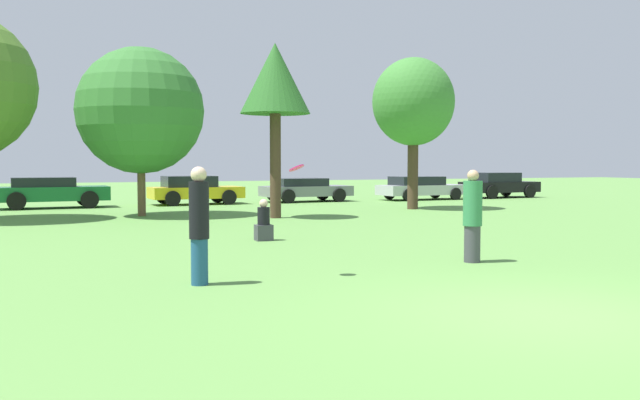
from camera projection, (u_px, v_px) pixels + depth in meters
name	position (u px, v px, depth m)	size (l,w,h in m)	color
ground_plane	(548.00, 315.00, 8.31)	(120.00, 120.00, 0.00)	#5B8E42
person_thrower	(199.00, 224.00, 10.29)	(0.30, 0.30, 1.79)	navy
person_catcher	(473.00, 216.00, 12.64)	(0.35, 0.35, 1.72)	#3F3F47
frisbee	(296.00, 168.00, 10.94)	(0.27, 0.25, 0.16)	#F21E72
bystander_sitting	(264.00, 223.00, 16.20)	(0.39, 0.33, 0.99)	#3F3F47
tree_1	(140.00, 111.00, 23.45)	(4.34, 4.34, 5.81)	brown
tree_2	(275.00, 81.00, 22.58)	(2.34, 2.34, 5.81)	#473323
tree_3	(413.00, 103.00, 26.95)	(3.25, 3.25, 5.99)	#473323
parked_car_green	(50.00, 191.00, 27.69)	(4.45, 2.06, 1.25)	#196633
parked_car_yellow	(194.00, 189.00, 30.15)	(4.09, 2.08, 1.26)	gold
parked_car_grey	(305.00, 189.00, 32.31)	(4.27, 2.19, 1.11)	slate
parked_car_silver	(421.00, 187.00, 33.99)	(4.54, 2.09, 1.16)	#B2B2B7
parked_car_black	(498.00, 184.00, 36.09)	(4.11, 2.20, 1.32)	black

